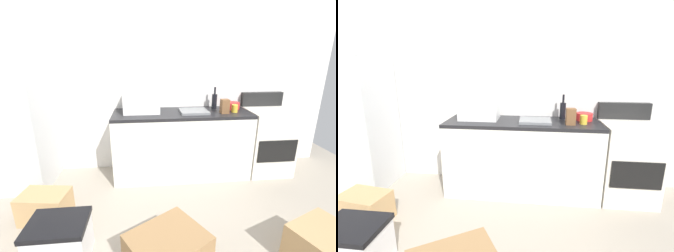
{
  "view_description": "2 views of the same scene",
  "coord_description": "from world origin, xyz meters",
  "views": [
    {
      "loc": [
        -0.18,
        -1.69,
        1.65
      ],
      "look_at": [
        0.1,
        0.99,
        0.78
      ],
      "focal_mm": 24.5,
      "sensor_mm": 36.0,
      "label": 1
    },
    {
      "loc": [
        0.43,
        -1.48,
        1.52
      ],
      "look_at": [
        0.12,
        1.14,
        0.85
      ],
      "focal_mm": 24.95,
      "sensor_mm": 36.0,
      "label": 2
    }
  ],
  "objects": [
    {
      "name": "refrigerator",
      "position": [
        -1.75,
        1.15,
        0.82
      ],
      "size": [
        0.68,
        0.66,
        1.65
      ],
      "primitive_type": "cube",
      "color": "silver",
      "rests_on": "ground_plane"
    },
    {
      "name": "knife_block",
      "position": [
        0.84,
        1.09,
        0.99
      ],
      "size": [
        0.1,
        0.1,
        0.18
      ],
      "primitive_type": "cube",
      "color": "brown",
      "rests_on": "kitchen_counter"
    },
    {
      "name": "coffee_mug",
      "position": [
        0.99,
        1.13,
        0.95
      ],
      "size": [
        0.08,
        0.08,
        0.1
      ],
      "primitive_type": "cylinder",
      "color": "gold",
      "rests_on": "kitchen_counter"
    },
    {
      "name": "kitchen_counter",
      "position": [
        0.3,
        1.2,
        0.45
      ],
      "size": [
        1.8,
        0.6,
        0.9
      ],
      "color": "silver",
      "rests_on": "ground_plane"
    },
    {
      "name": "stove_oven",
      "position": [
        1.52,
        1.21,
        0.47
      ],
      "size": [
        0.6,
        0.61,
        1.1
      ],
      "color": "silver",
      "rests_on": "ground_plane"
    },
    {
      "name": "storage_bin",
      "position": [
        -0.89,
        -0.13,
        0.19
      ],
      "size": [
        0.46,
        0.36,
        0.38
      ],
      "color": "silver",
      "rests_on": "ground_plane"
    },
    {
      "name": "sink_basin",
      "position": [
        0.45,
        1.17,
        0.92
      ],
      "size": [
        0.36,
        0.32,
        0.03
      ],
      "primitive_type": "cube",
      "color": "slate",
      "rests_on": "kitchen_counter"
    },
    {
      "name": "wine_bottle",
      "position": [
        0.78,
        1.37,
        1.01
      ],
      "size": [
        0.07,
        0.07,
        0.3
      ],
      "color": "black",
      "rests_on": "kitchen_counter"
    },
    {
      "name": "microwave",
      "position": [
        -0.22,
        1.26,
        1.04
      ],
      "size": [
        0.46,
        0.34,
        0.27
      ],
      "primitive_type": "cube",
      "color": "white",
      "rests_on": "kitchen_counter"
    },
    {
      "name": "cardboard_box_medium",
      "position": [
        -1.22,
        0.4,
        0.15
      ],
      "size": [
        0.5,
        0.37,
        0.3
      ],
      "primitive_type": "cube",
      "rotation": [
        0.0,
        0.0,
        -0.13
      ],
      "color": "tan",
      "rests_on": "ground_plane"
    },
    {
      "name": "wall_back",
      "position": [
        0.0,
        1.55,
        1.3
      ],
      "size": [
        5.0,
        0.1,
        2.6
      ],
      "primitive_type": "cube",
      "color": "silver",
      "rests_on": "ground_plane"
    },
    {
      "name": "mixing_bowl",
      "position": [
        1.03,
        1.32,
        0.95
      ],
      "size": [
        0.19,
        0.19,
        0.09
      ],
      "primitive_type": "cylinder",
      "color": "red",
      "rests_on": "kitchen_counter"
    }
  ]
}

